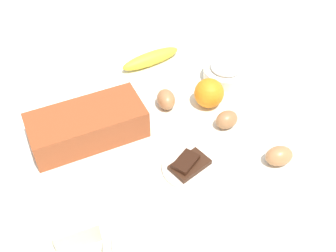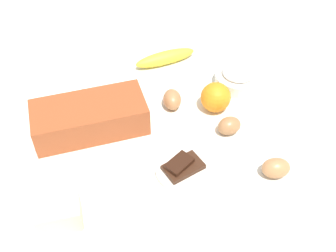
{
  "view_description": "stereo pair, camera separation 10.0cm",
  "coord_description": "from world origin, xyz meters",
  "px_view_note": "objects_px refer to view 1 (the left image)",
  "views": [
    {
      "loc": [
        0.31,
        0.63,
        0.75
      ],
      "look_at": [
        0.0,
        0.0,
        0.04
      ],
      "focal_mm": 43.44,
      "sensor_mm": 36.0,
      "label": 1
    },
    {
      "loc": [
        0.22,
        0.66,
        0.75
      ],
      "look_at": [
        0.0,
        0.0,
        0.04
      ],
      "focal_mm": 43.44,
      "sensor_mm": 36.0,
      "label": 2
    }
  ],
  "objects_px": {
    "banana": "(151,59)",
    "sugar_bowl": "(226,71)",
    "loaf_pan": "(87,125)",
    "chocolate_plate": "(189,167)",
    "egg_beside_bowl": "(166,99)",
    "orange_fruit": "(209,93)",
    "egg_near_butter": "(279,156)",
    "butter_block": "(75,227)",
    "flour_bowl": "(138,248)",
    "egg_loose": "(227,120)"
  },
  "relations": [
    {
      "from": "flour_bowl",
      "to": "butter_block",
      "type": "height_order",
      "value": "flour_bowl"
    },
    {
      "from": "butter_block",
      "to": "egg_loose",
      "type": "bearing_deg",
      "value": -163.23
    },
    {
      "from": "sugar_bowl",
      "to": "egg_loose",
      "type": "distance_m",
      "value": 0.19
    },
    {
      "from": "orange_fruit",
      "to": "butter_block",
      "type": "height_order",
      "value": "orange_fruit"
    },
    {
      "from": "orange_fruit",
      "to": "egg_beside_bowl",
      "type": "height_order",
      "value": "orange_fruit"
    },
    {
      "from": "loaf_pan",
      "to": "banana",
      "type": "distance_m",
      "value": 0.34
    },
    {
      "from": "egg_loose",
      "to": "chocolate_plate",
      "type": "distance_m",
      "value": 0.18
    },
    {
      "from": "chocolate_plate",
      "to": "egg_beside_bowl",
      "type": "bearing_deg",
      "value": -102.19
    },
    {
      "from": "banana",
      "to": "sugar_bowl",
      "type": "bearing_deg",
      "value": 135.74
    },
    {
      "from": "sugar_bowl",
      "to": "banana",
      "type": "height_order",
      "value": "sugar_bowl"
    },
    {
      "from": "orange_fruit",
      "to": "butter_block",
      "type": "relative_size",
      "value": 0.89
    },
    {
      "from": "banana",
      "to": "orange_fruit",
      "type": "xyz_separation_m",
      "value": [
        -0.06,
        0.23,
        0.02
      ]
    },
    {
      "from": "egg_near_butter",
      "to": "flour_bowl",
      "type": "bearing_deg",
      "value": 10.65
    },
    {
      "from": "sugar_bowl",
      "to": "egg_near_butter",
      "type": "relative_size",
      "value": 1.94
    },
    {
      "from": "egg_near_butter",
      "to": "banana",
      "type": "bearing_deg",
      "value": -77.26
    },
    {
      "from": "orange_fruit",
      "to": "sugar_bowl",
      "type": "bearing_deg",
      "value": -143.26
    },
    {
      "from": "flour_bowl",
      "to": "orange_fruit",
      "type": "relative_size",
      "value": 1.63
    },
    {
      "from": "egg_beside_bowl",
      "to": "loaf_pan",
      "type": "bearing_deg",
      "value": 4.29
    },
    {
      "from": "sugar_bowl",
      "to": "butter_block",
      "type": "height_order",
      "value": "same"
    },
    {
      "from": "egg_beside_bowl",
      "to": "chocolate_plate",
      "type": "relative_size",
      "value": 0.51
    },
    {
      "from": "orange_fruit",
      "to": "butter_block",
      "type": "xyz_separation_m",
      "value": [
        0.44,
        0.23,
        -0.01
      ]
    },
    {
      "from": "flour_bowl",
      "to": "banana",
      "type": "bearing_deg",
      "value": -116.66
    },
    {
      "from": "egg_beside_bowl",
      "to": "banana",
      "type": "bearing_deg",
      "value": -102.29
    },
    {
      "from": "loaf_pan",
      "to": "flour_bowl",
      "type": "relative_size",
      "value": 2.16
    },
    {
      "from": "loaf_pan",
      "to": "flour_bowl",
      "type": "bearing_deg",
      "value": 88.57
    },
    {
      "from": "loaf_pan",
      "to": "egg_beside_bowl",
      "type": "xyz_separation_m",
      "value": [
        -0.22,
        -0.02,
        -0.02
      ]
    },
    {
      "from": "flour_bowl",
      "to": "sugar_bowl",
      "type": "height_order",
      "value": "flour_bowl"
    },
    {
      "from": "loaf_pan",
      "to": "butter_block",
      "type": "relative_size",
      "value": 3.14
    },
    {
      "from": "sugar_bowl",
      "to": "egg_beside_bowl",
      "type": "bearing_deg",
      "value": 8.34
    },
    {
      "from": "flour_bowl",
      "to": "chocolate_plate",
      "type": "height_order",
      "value": "flour_bowl"
    },
    {
      "from": "sugar_bowl",
      "to": "orange_fruit",
      "type": "bearing_deg",
      "value": 36.74
    },
    {
      "from": "loaf_pan",
      "to": "sugar_bowl",
      "type": "bearing_deg",
      "value": -172.59
    },
    {
      "from": "egg_loose",
      "to": "chocolate_plate",
      "type": "bearing_deg",
      "value": 28.53
    },
    {
      "from": "orange_fruit",
      "to": "egg_near_butter",
      "type": "distance_m",
      "value": 0.26
    },
    {
      "from": "banana",
      "to": "chocolate_plate",
      "type": "xyz_separation_m",
      "value": [
        0.09,
        0.41,
        -0.01
      ]
    },
    {
      "from": "flour_bowl",
      "to": "banana",
      "type": "relative_size",
      "value": 0.69
    },
    {
      "from": "flour_bowl",
      "to": "banana",
      "type": "height_order",
      "value": "flour_bowl"
    },
    {
      "from": "loaf_pan",
      "to": "sugar_bowl",
      "type": "distance_m",
      "value": 0.43
    },
    {
      "from": "loaf_pan",
      "to": "egg_loose",
      "type": "height_order",
      "value": "loaf_pan"
    },
    {
      "from": "butter_block",
      "to": "chocolate_plate",
      "type": "xyz_separation_m",
      "value": [
        -0.29,
        -0.05,
        -0.02
      ]
    },
    {
      "from": "flour_bowl",
      "to": "egg_beside_bowl",
      "type": "xyz_separation_m",
      "value": [
        -0.24,
        -0.37,
        -0.01
      ]
    },
    {
      "from": "butter_block",
      "to": "chocolate_plate",
      "type": "distance_m",
      "value": 0.29
    },
    {
      "from": "butter_block",
      "to": "egg_beside_bowl",
      "type": "distance_m",
      "value": 0.43
    },
    {
      "from": "flour_bowl",
      "to": "sugar_bowl",
      "type": "relative_size",
      "value": 1.02
    },
    {
      "from": "butter_block",
      "to": "egg_loose",
      "type": "xyz_separation_m",
      "value": [
        -0.44,
        -0.13,
        -0.01
      ]
    },
    {
      "from": "flour_bowl",
      "to": "egg_beside_bowl",
      "type": "height_order",
      "value": "flour_bowl"
    },
    {
      "from": "egg_loose",
      "to": "banana",
      "type": "bearing_deg",
      "value": -78.88
    },
    {
      "from": "flour_bowl",
      "to": "egg_near_butter",
      "type": "height_order",
      "value": "flour_bowl"
    },
    {
      "from": "egg_near_butter",
      "to": "egg_beside_bowl",
      "type": "xyz_separation_m",
      "value": [
        0.15,
        -0.29,
        0.0
      ]
    },
    {
      "from": "egg_beside_bowl",
      "to": "egg_loose",
      "type": "distance_m",
      "value": 0.17
    }
  ]
}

